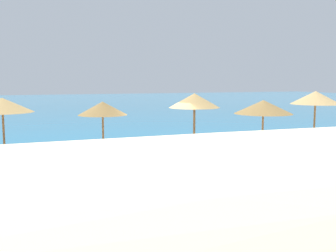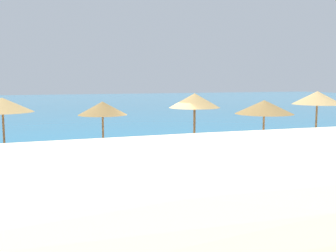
{
  "view_description": "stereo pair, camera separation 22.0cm",
  "coord_description": "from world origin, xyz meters",
  "views": [
    {
      "loc": [
        -5.3,
        -13.91,
        3.39
      ],
      "look_at": [
        0.5,
        0.41,
        1.54
      ],
      "focal_mm": 40.37,
      "sensor_mm": 36.0,
      "label": 1
    },
    {
      "loc": [
        -5.1,
        -13.99,
        3.39
      ],
      "look_at": [
        0.5,
        0.41,
        1.54
      ],
      "focal_mm": 40.37,
      "sensor_mm": 36.0,
      "label": 2
    }
  ],
  "objects": [
    {
      "name": "beach_umbrella_5",
      "position": [
        8.62,
        0.81,
        2.56
      ],
      "size": [
        2.45,
        2.45,
        2.89
      ],
      "color": "brown",
      "rests_on": "ground_plane"
    },
    {
      "name": "beach_umbrella_4",
      "position": [
        5.21,
        0.42,
        2.2
      ],
      "size": [
        2.66,
        2.66,
        2.52
      ],
      "color": "brown",
      "rests_on": "ground_plane"
    },
    {
      "name": "cooler_box",
      "position": [
        3.21,
        -0.95,
        0.16
      ],
      "size": [
        0.61,
        0.65,
        0.32
      ],
      "primitive_type": "cube",
      "rotation": [
        0.0,
        0.0,
        2.1
      ],
      "color": "red",
      "rests_on": "ground_plane"
    },
    {
      "name": "beach_umbrella_1",
      "position": [
        -5.72,
        0.3,
        2.55
      ],
      "size": [
        2.1,
        2.1,
        2.81
      ],
      "color": "brown",
      "rests_on": "ground_plane"
    },
    {
      "name": "lounge_chair_1",
      "position": [
        -5.53,
        -0.81,
        0.37
      ],
      "size": [
        1.75,
        1.13,
        0.95
      ],
      "rotation": [
        0.0,
        0.0,
        1.19
      ],
      "color": "white",
      "rests_on": "ground_plane"
    },
    {
      "name": "beach_umbrella_3",
      "position": [
        1.69,
        0.38,
        2.56
      ],
      "size": [
        2.14,
        2.14,
        2.88
      ],
      "color": "brown",
      "rests_on": "ground_plane"
    },
    {
      "name": "beach_umbrella_2",
      "position": [
        -2.13,
        0.76,
        2.31
      ],
      "size": [
        1.94,
        1.94,
        2.59
      ],
      "color": "brown",
      "rests_on": "ground_plane"
    },
    {
      "name": "beach_ball",
      "position": [
        5.98,
        -2.27,
        0.18
      ],
      "size": [
        0.37,
        0.37,
        0.37
      ],
      "primitive_type": "sphere",
      "color": "red",
      "rests_on": "ground_plane"
    },
    {
      "name": "ground_plane",
      "position": [
        0.0,
        0.0,
        0.0
      ],
      "size": [
        160.0,
        160.0,
        0.0
      ],
      "primitive_type": "plane",
      "color": "beige"
    },
    {
      "name": "lounge_chair_0",
      "position": [
        -1.58,
        0.21,
        0.42
      ],
      "size": [
        1.63,
        0.6,
        1.16
      ],
      "rotation": [
        0.0,
        0.0,
        1.59
      ],
      "color": "blue",
      "rests_on": "ground_plane"
    },
    {
      "name": "sea_water",
      "position": [
        0.0,
        44.8,
        0.0
      ],
      "size": [
        160.0,
        79.21,
        0.01
      ],
      "primitive_type": "cube",
      "color": "#1E6B93",
      "rests_on": "ground_plane"
    }
  ]
}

